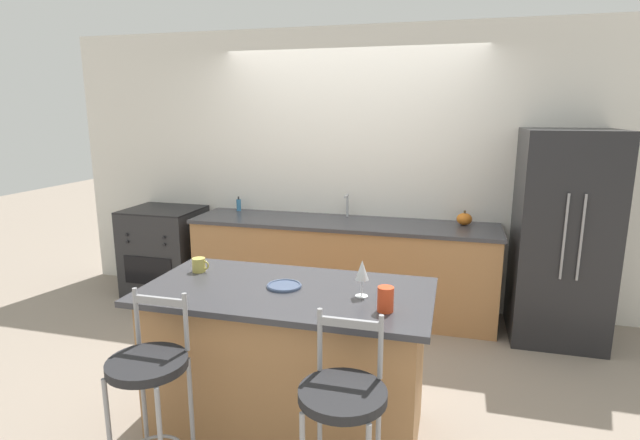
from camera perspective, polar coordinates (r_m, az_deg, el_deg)
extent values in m
plane|color=gray|center=(4.65, 1.38, -11.98)|extent=(18.00, 18.00, 0.00)
cube|color=silver|center=(4.98, 3.48, 5.81)|extent=(6.00, 0.07, 2.70)
cube|color=#A87547|center=(4.85, 2.52, -5.49)|extent=(2.86, 0.67, 0.86)
cube|color=#38383D|center=(4.73, 2.57, -0.31)|extent=(2.89, 0.71, 0.03)
cube|color=black|center=(4.73, 2.57, -0.18)|extent=(0.56, 0.36, 0.01)
cylinder|color=#ADAFB5|center=(4.92, 3.15, 1.68)|extent=(0.02, 0.02, 0.22)
cylinder|color=#ADAFB5|center=(4.84, 3.01, 2.72)|extent=(0.02, 0.12, 0.02)
cube|color=#A87547|center=(3.11, -3.69, -16.07)|extent=(1.55, 0.74, 0.88)
cube|color=#38383D|center=(2.92, -3.82, -8.18)|extent=(1.67, 0.86, 0.03)
cube|color=#232326|center=(4.65, 25.89, -1.70)|extent=(0.74, 0.76, 1.77)
cylinder|color=#939399|center=(4.24, 26.15, -1.75)|extent=(0.02, 0.02, 0.67)
cylinder|color=#939399|center=(4.27, 27.70, -1.83)|extent=(0.02, 0.02, 0.67)
cube|color=#28282B|center=(5.56, -17.22, -3.48)|extent=(0.75, 0.66, 0.90)
cube|color=black|center=(5.32, -19.06, -5.53)|extent=(0.54, 0.01, 0.29)
cube|color=black|center=(5.45, -17.53, 1.16)|extent=(0.75, 0.66, 0.02)
cylinder|color=black|center=(5.34, -21.23, -1.60)|extent=(0.03, 0.02, 0.03)
cylinder|color=black|center=(5.11, -17.44, -1.94)|extent=(0.03, 0.02, 0.03)
cylinder|color=black|center=(5.36, -21.17, -2.35)|extent=(0.03, 0.02, 0.03)
cylinder|color=black|center=(5.13, -17.38, -2.72)|extent=(0.03, 0.02, 0.03)
cylinder|color=#99999E|center=(3.00, -19.39, -19.95)|extent=(0.02, 0.02, 0.70)
cylinder|color=#99999E|center=(2.87, -14.43, -21.25)|extent=(0.02, 0.02, 0.70)
cylinder|color=#232326|center=(2.65, -19.15, -15.29)|extent=(0.39, 0.39, 0.04)
cylinder|color=#99999E|center=(2.75, -20.21, -10.28)|extent=(0.02, 0.02, 0.30)
cylinder|color=#99999E|center=(2.61, -15.08, -11.21)|extent=(0.02, 0.02, 0.30)
cube|color=#99999E|center=(2.64, -17.86, -8.80)|extent=(0.28, 0.02, 0.04)
cylinder|color=#232326|center=(2.28, 2.59, -19.33)|extent=(0.39, 0.39, 0.04)
cylinder|color=#99999E|center=(2.35, -0.02, -13.52)|extent=(0.02, 0.02, 0.30)
cylinder|color=#99999E|center=(2.30, 6.94, -14.22)|extent=(0.02, 0.02, 0.30)
cube|color=#99999E|center=(2.28, 3.45, -11.71)|extent=(0.28, 0.02, 0.04)
cylinder|color=#425170|center=(2.94, -4.12, -7.55)|extent=(0.20, 0.20, 0.01)
torus|color=#425170|center=(2.94, -4.12, -7.44)|extent=(0.20, 0.20, 0.01)
cylinder|color=white|center=(2.81, 4.78, -8.65)|extent=(0.07, 0.07, 0.00)
cylinder|color=white|center=(2.79, 4.80, -7.71)|extent=(0.01, 0.01, 0.09)
cone|color=white|center=(2.76, 4.83, -5.72)|extent=(0.08, 0.08, 0.11)
cylinder|color=#C1B251|center=(3.29, -13.69, -5.01)|extent=(0.08, 0.08, 0.09)
torus|color=#C1B251|center=(3.27, -13.05, -5.05)|extent=(0.06, 0.01, 0.06)
cylinder|color=red|center=(2.60, 7.50, -8.96)|extent=(0.08, 0.08, 0.13)
ellipsoid|color=orange|center=(4.74, 16.17, 0.11)|extent=(0.14, 0.14, 0.11)
cylinder|color=brown|center=(4.73, 16.22, 0.90)|extent=(0.02, 0.02, 0.02)
cylinder|color=teal|center=(5.26, -9.27, 1.70)|extent=(0.05, 0.05, 0.12)
cylinder|color=black|center=(5.25, -9.30, 2.50)|extent=(0.02, 0.02, 0.03)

